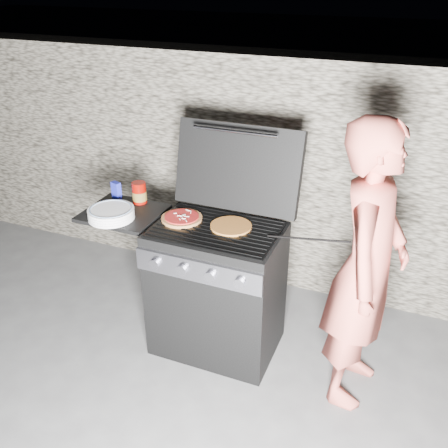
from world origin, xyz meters
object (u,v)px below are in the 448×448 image
at_px(pizza_topped, 182,218).
at_px(person, 367,269).
at_px(gas_grill, 183,281).
at_px(sauce_jar, 139,193).

height_order(pizza_topped, person, person).
distance_m(gas_grill, person, 1.23).
bearing_deg(sauce_jar, pizza_topped, -19.55).
bearing_deg(person, gas_grill, 93.21).
relative_size(gas_grill, sauce_jar, 9.09).
bearing_deg(pizza_topped, person, -2.75).
bearing_deg(pizza_topped, sauce_jar, 160.45).
relative_size(pizza_topped, sauce_jar, 1.76).
bearing_deg(sauce_jar, person, -7.11).
bearing_deg(gas_grill, sauce_jar, 157.33).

